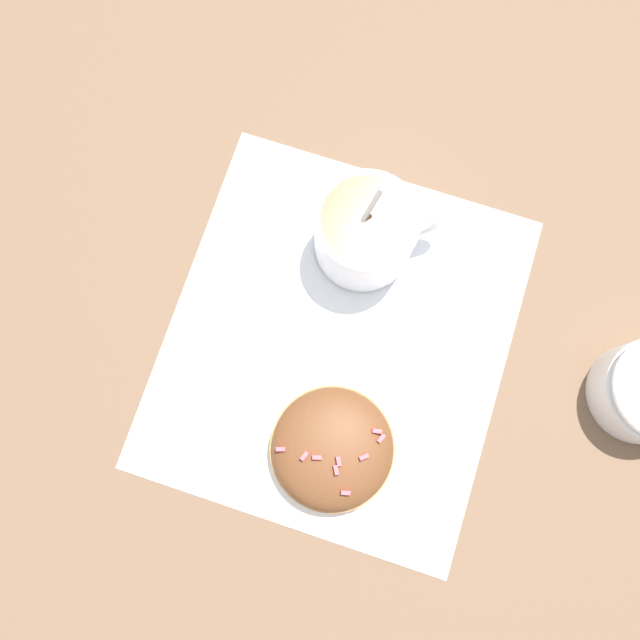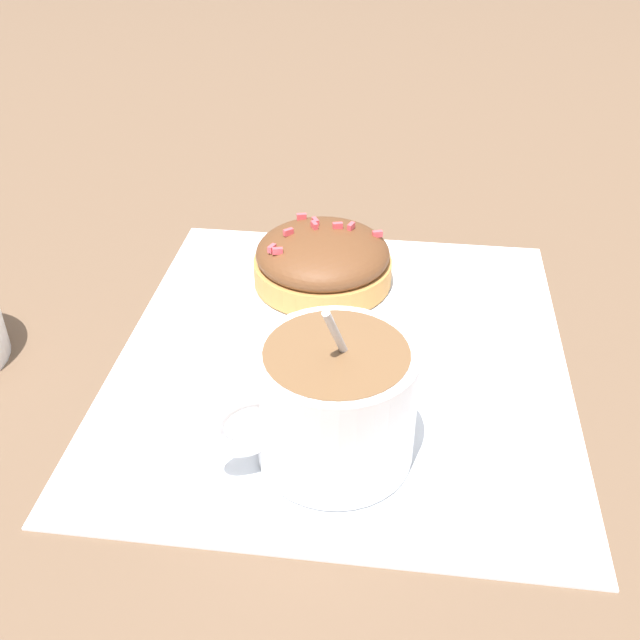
# 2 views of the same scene
# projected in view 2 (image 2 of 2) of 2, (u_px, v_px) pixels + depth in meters

# --- Properties ---
(ground_plane) EXTENTS (3.00, 3.00, 0.00)m
(ground_plane) POSITION_uv_depth(u_px,v_px,m) (342.00, 358.00, 0.47)
(ground_plane) COLOR brown
(paper_napkin) EXTENTS (0.34, 0.32, 0.00)m
(paper_napkin) POSITION_uv_depth(u_px,v_px,m) (342.00, 356.00, 0.47)
(paper_napkin) COLOR white
(paper_napkin) RESTS_ON ground_plane
(coffee_cup) EXTENTS (0.08, 0.11, 0.10)m
(coffee_cup) POSITION_uv_depth(u_px,v_px,m) (333.00, 400.00, 0.38)
(coffee_cup) COLOR white
(coffee_cup) RESTS_ON paper_napkin
(frosted_pastry) EXTENTS (0.10, 0.10, 0.04)m
(frosted_pastry) POSITION_uv_depth(u_px,v_px,m) (323.00, 259.00, 0.53)
(frosted_pastry) COLOR #C18442
(frosted_pastry) RESTS_ON paper_napkin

